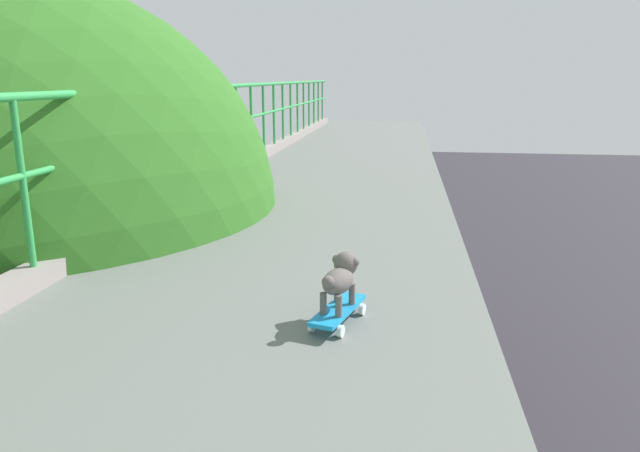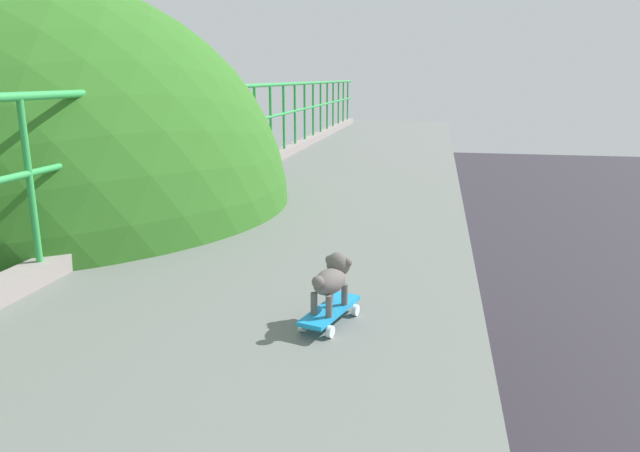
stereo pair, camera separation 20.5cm
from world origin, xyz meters
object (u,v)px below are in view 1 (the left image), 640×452
city_bus (176,203)px  toy_skateboard (338,311)px  car_red_taxi_fifth (142,362)px  small_dog (340,276)px

city_bus → toy_skateboard: toy_skateboard is taller
car_red_taxi_fifth → city_bus: 13.40m
city_bus → small_dog: small_dog is taller
car_red_taxi_fifth → toy_skateboard: 12.12m
toy_skateboard → small_dog: small_dog is taller
car_red_taxi_fifth → city_bus: bearing=107.8°
car_red_taxi_fifth → toy_skateboard: bearing=-57.9°
city_bus → car_red_taxi_fifth: bearing=-72.2°
city_bus → toy_skateboard: bearing=-65.8°
car_red_taxi_fifth → small_dog: size_ratio=11.08×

